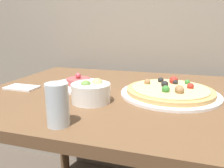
{
  "coord_description": "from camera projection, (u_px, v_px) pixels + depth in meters",
  "views": [
    {
      "loc": [
        0.22,
        -0.4,
        1.01
      ],
      "look_at": [
        -0.02,
        0.39,
        0.8
      ],
      "focal_mm": 35.0,
      "sensor_mm": 36.0,
      "label": 1
    }
  ],
  "objects": [
    {
      "name": "small_bowl",
      "position": [
        91.0,
        92.0,
        0.76
      ],
      "size": [
        0.14,
        0.14,
        0.08
      ],
      "color": "white",
      "rests_on": "dining_table"
    },
    {
      "name": "napkin",
      "position": [
        22.0,
        88.0,
        0.94
      ],
      "size": [
        0.14,
        0.08,
        0.01
      ],
      "color": "white",
      "rests_on": "dining_table"
    },
    {
      "name": "pizza_plate",
      "position": [
        170.0,
        91.0,
        0.84
      ],
      "size": [
        0.38,
        0.38,
        0.06
      ],
      "color": "white",
      "rests_on": "dining_table"
    },
    {
      "name": "tartare_plate",
      "position": [
        78.0,
        84.0,
        0.97
      ],
      "size": [
        0.26,
        0.26,
        0.06
      ],
      "color": "white",
      "rests_on": "dining_table"
    },
    {
      "name": "drinking_glass",
      "position": [
        58.0,
        105.0,
        0.57
      ],
      "size": [
        0.06,
        0.06,
        0.12
      ],
      "color": "silver",
      "rests_on": "dining_table"
    },
    {
      "name": "dining_table",
      "position": [
        120.0,
        116.0,
        0.92
      ],
      "size": [
        1.11,
        0.86,
        0.76
      ],
      "color": "brown",
      "rests_on": "ground_plane"
    }
  ]
}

